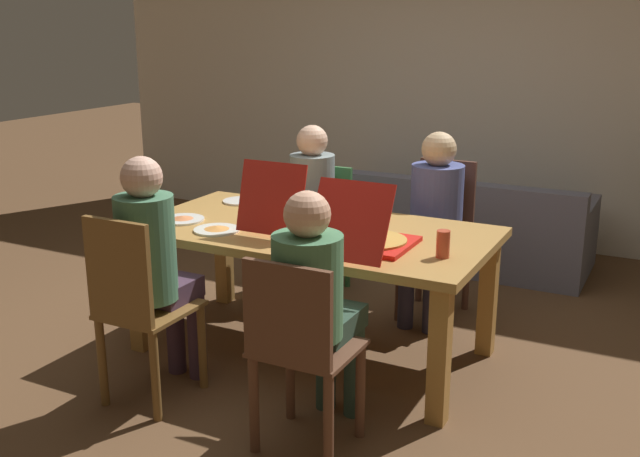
% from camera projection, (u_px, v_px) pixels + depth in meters
% --- Properties ---
extents(ground_plane, '(20.00, 20.00, 0.00)m').
position_uv_depth(ground_plane, '(312.00, 350.00, 4.37)').
color(ground_plane, brown).
extents(back_wall, '(7.08, 0.12, 2.94)m').
position_uv_depth(back_wall, '(463.00, 69.00, 6.36)').
color(back_wall, silver).
rests_on(back_wall, ground).
extents(dining_table, '(2.01, 1.06, 0.75)m').
position_uv_depth(dining_table, '(312.00, 244.00, 4.19)').
color(dining_table, '#B08140').
rests_on(dining_table, ground).
extents(chair_0, '(0.39, 0.45, 1.00)m').
position_uv_depth(chair_0, '(440.00, 235.00, 4.85)').
color(chair_0, '#523226').
rests_on(chair_0, ground).
extents(person_0, '(0.33, 0.50, 1.21)m').
position_uv_depth(person_0, '(434.00, 210.00, 4.67)').
color(person_0, '#2E2B42').
rests_on(person_0, ground).
extents(chair_1, '(0.40, 0.44, 1.00)m').
position_uv_depth(chair_1, '(138.00, 307.00, 3.63)').
color(chair_1, brown).
rests_on(chair_1, ground).
extents(person_1, '(0.29, 0.47, 1.26)m').
position_uv_depth(person_1, '(154.00, 258.00, 3.70)').
color(person_1, '#432D3F').
rests_on(person_1, ground).
extents(chair_2, '(0.44, 0.39, 0.92)m').
position_uv_depth(chair_2, '(299.00, 350.00, 3.22)').
color(chair_2, brown).
rests_on(chair_2, ground).
extents(person_2, '(0.31, 0.54, 1.19)m').
position_uv_depth(person_2, '(315.00, 296.00, 3.29)').
color(person_2, '#2D4436').
rests_on(person_2, ground).
extents(chair_3, '(0.44, 0.42, 0.88)m').
position_uv_depth(chair_3, '(318.00, 220.00, 5.29)').
color(chair_3, '#326B39').
rests_on(chair_3, ground).
extents(person_3, '(0.31, 0.52, 1.19)m').
position_uv_depth(person_3, '(308.00, 197.00, 5.11)').
color(person_3, '#2D2D41').
rests_on(person_3, ground).
extents(pizza_box_0, '(0.40, 0.59, 0.38)m').
position_uv_depth(pizza_box_0, '(369.00, 238.00, 3.78)').
color(pizza_box_0, red).
rests_on(pizza_box_0, dining_table).
extents(pizza_box_1, '(0.39, 0.50, 0.40)m').
position_uv_depth(pizza_box_1, '(290.00, 218.00, 4.16)').
color(pizza_box_1, '#B31F17').
rests_on(pizza_box_1, dining_table).
extents(plate_0, '(0.23, 0.23, 0.01)m').
position_uv_depth(plate_0, '(241.00, 201.00, 4.76)').
color(plate_0, white).
rests_on(plate_0, dining_table).
extents(plate_1, '(0.25, 0.25, 0.03)m').
position_uv_depth(plate_1, '(182.00, 219.00, 4.32)').
color(plate_1, white).
rests_on(plate_1, dining_table).
extents(plate_2, '(0.26, 0.26, 0.03)m').
position_uv_depth(plate_2, '(217.00, 229.00, 4.11)').
color(plate_2, white).
rests_on(plate_2, dining_table).
extents(drinking_glass_0, '(0.07, 0.07, 0.14)m').
position_uv_depth(drinking_glass_0, '(443.00, 244.00, 3.63)').
color(drinking_glass_0, '#BD452D').
rests_on(drinking_glass_0, dining_table).
extents(drinking_glass_1, '(0.08, 0.08, 0.11)m').
position_uv_depth(drinking_glass_1, '(379.00, 211.00, 4.31)').
color(drinking_glass_1, '#B65226').
rests_on(drinking_glass_1, dining_table).
extents(couch, '(2.15, 0.85, 0.72)m').
position_uv_depth(couch, '(449.00, 229.00, 5.94)').
color(couch, slate).
rests_on(couch, ground).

